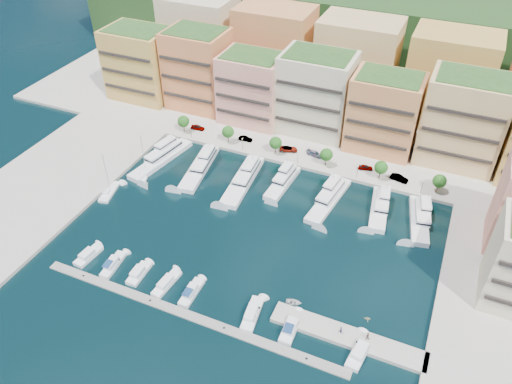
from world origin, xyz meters
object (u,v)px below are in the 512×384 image
at_px(sailboat_1, 109,192).
at_px(car_1, 245,139).
at_px(yacht_1, 201,166).
at_px(cruiser_9, 359,352).
at_px(lamppost_3, 358,170).
at_px(lamppost_1, 242,142).
at_px(cruiser_3, 166,284).
at_px(tree_0, 183,121).
at_px(yacht_2, 244,178).
at_px(lamppost_2, 298,155).
at_px(yacht_3, 283,180).
at_px(cruiser_0, 88,256).
at_px(cruiser_2, 139,274).
at_px(cruiser_4, 191,292).
at_px(tender_0, 294,302).
at_px(lamppost_0, 191,130).
at_px(yacht_4, 329,198).
at_px(person_0, 341,330).
at_px(yacht_6, 420,217).
at_px(cruiser_1, 113,265).
at_px(lamppost_4, 423,185).
at_px(tree_3, 326,155).
at_px(tree_2, 276,143).
at_px(tree_5, 440,181).
at_px(tree_4, 381,167).
at_px(cruiser_6, 252,314).
at_px(yacht_0, 163,157).
at_px(car_4, 365,167).
at_px(cruiser_7, 291,328).
at_px(car_5, 399,178).
at_px(car_3, 315,153).
at_px(sailboat_2, 145,173).
at_px(yacht_5, 380,206).
at_px(car_2, 288,149).
at_px(car_0, 198,127).
at_px(person_1, 368,336).

distance_m(sailboat_1, car_1, 45.49).
xyz_separation_m(yacht_1, cruiser_9, (58.92, -42.98, -0.54)).
height_order(lamppost_3, cruiser_9, lamppost_3).
bearing_deg(lamppost_1, cruiser_3, -83.02).
xyz_separation_m(tree_0, yacht_2, (28.61, -15.55, -3.53)).
bearing_deg(lamppost_2, yacht_3, -93.75).
xyz_separation_m(cruiser_0, cruiser_2, (14.30, 0.00, 0.00)).
bearing_deg(cruiser_4, tender_0, 17.02).
bearing_deg(lamppost_0, yacht_4, -13.77).
bearing_deg(person_0, sailboat_1, 27.59).
distance_m(lamppost_0, person_0, 83.63).
xyz_separation_m(yacht_2, yacht_6, (48.85, 2.57, 0.00)).
bearing_deg(cruiser_1, lamppost_0, 100.45).
bearing_deg(lamppost_4, tender_0, -111.17).
height_order(cruiser_4, car_1, car_1).
bearing_deg(tree_3, yacht_6, -23.77).
bearing_deg(tree_3, tree_2, 180.00).
relative_size(tree_2, tree_5, 1.00).
height_order(tree_0, tender_0, tree_0).
height_order(tree_4, yacht_2, tree_4).
height_order(yacht_1, cruiser_6, yacht_1).
distance_m(yacht_0, car_4, 60.62).
height_order(cruiser_7, car_5, car_5).
height_order(cruiser_2, person_0, person_0).
bearing_deg(person_0, cruiser_9, -166.04).
bearing_deg(cruiser_2, car_3, 70.36).
distance_m(tree_4, cruiser_4, 64.96).
height_order(sailboat_2, car_1, sailboat_2).
bearing_deg(cruiser_3, cruiser_4, -0.13).
bearing_deg(cruiser_9, tree_4, 98.95).
height_order(cruiser_3, car_1, car_1).
height_order(cruiser_6, cruiser_9, same).
xyz_separation_m(yacht_5, car_2, (-31.79, 15.42, 0.55)).
bearing_deg(yacht_0, lamppost_4, 10.16).
distance_m(car_0, car_3, 39.99).
height_order(tree_4, person_1, tree_4).
height_order(yacht_4, car_3, yacht_4).
bearing_deg(yacht_0, yacht_2, 0.21).
bearing_deg(yacht_0, car_2, 28.64).
xyz_separation_m(yacht_6, cruiser_3, (-48.64, -45.12, -0.66)).
distance_m(tree_0, sailboat_1, 36.10).
xyz_separation_m(cruiser_0, sailboat_2, (-6.72, 34.23, -0.24)).
height_order(sailboat_1, car_0, sailboat_1).
bearing_deg(car_4, yacht_6, -144.83).
xyz_separation_m(car_3, person_1, (30.35, -58.34, 0.17)).
height_order(yacht_3, cruiser_0, yacht_3).
bearing_deg(cruiser_1, yacht_1, 90.08).
bearing_deg(cruiser_1, yacht_6, 35.54).
bearing_deg(lamppost_0, cruiser_6, -50.51).
height_order(yacht_5, yacht_6, same).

